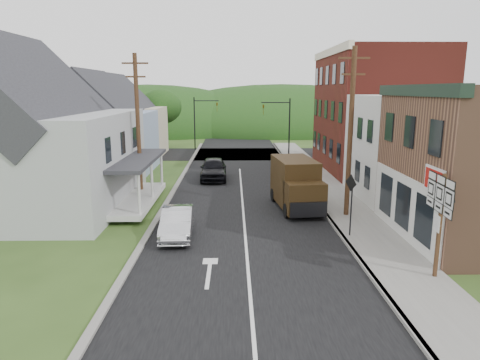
{
  "coord_description": "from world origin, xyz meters",
  "views": [
    {
      "loc": [
        -0.55,
        -18.87,
        6.83
      ],
      "look_at": [
        -0.21,
        2.99,
        2.2
      ],
      "focal_mm": 32.0,
      "sensor_mm": 36.0,
      "label": 1
    }
  ],
  "objects_px": {
    "delivery_van": "(296,184)",
    "warning_sign": "(351,197)",
    "dark_sedan": "(213,169)",
    "route_sign_cluster": "(439,211)",
    "silver_sedan": "(177,223)"
  },
  "relations": [
    {
      "from": "warning_sign",
      "to": "dark_sedan",
      "type": "bearing_deg",
      "value": 95.3
    },
    {
      "from": "route_sign_cluster",
      "to": "dark_sedan",
      "type": "bearing_deg",
      "value": 119.86
    },
    {
      "from": "dark_sedan",
      "to": "warning_sign",
      "type": "distance_m",
      "value": 15.26
    },
    {
      "from": "silver_sedan",
      "to": "dark_sedan",
      "type": "height_order",
      "value": "dark_sedan"
    },
    {
      "from": "delivery_van",
      "to": "silver_sedan",
      "type": "bearing_deg",
      "value": -149.24
    },
    {
      "from": "silver_sedan",
      "to": "delivery_van",
      "type": "relative_size",
      "value": 0.76
    },
    {
      "from": "route_sign_cluster",
      "to": "delivery_van",
      "type": "bearing_deg",
      "value": 114.53
    },
    {
      "from": "delivery_van",
      "to": "warning_sign",
      "type": "relative_size",
      "value": 1.84
    },
    {
      "from": "silver_sedan",
      "to": "route_sign_cluster",
      "type": "xyz_separation_m",
      "value": [
        9.97,
        -4.91,
        1.95
      ]
    },
    {
      "from": "dark_sedan",
      "to": "delivery_van",
      "type": "xyz_separation_m",
      "value": [
        5.18,
        -8.4,
        0.63
      ]
    },
    {
      "from": "delivery_van",
      "to": "route_sign_cluster",
      "type": "bearing_deg",
      "value": -75.32
    },
    {
      "from": "route_sign_cluster",
      "to": "warning_sign",
      "type": "height_order",
      "value": "route_sign_cluster"
    },
    {
      "from": "dark_sedan",
      "to": "route_sign_cluster",
      "type": "bearing_deg",
      "value": -65.3
    },
    {
      "from": "dark_sedan",
      "to": "delivery_van",
      "type": "distance_m",
      "value": 9.89
    },
    {
      "from": "warning_sign",
      "to": "delivery_van",
      "type": "bearing_deg",
      "value": 87.14
    }
  ]
}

